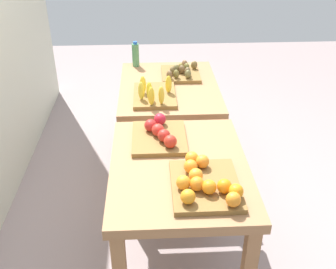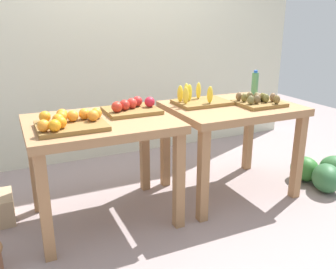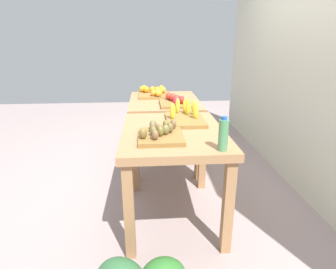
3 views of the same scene
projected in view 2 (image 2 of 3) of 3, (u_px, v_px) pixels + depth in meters
The scene contains 10 objects.
ground_plane at pixel (171, 203), 3.01m from camera, with size 8.00×8.00×0.00m, color gray.
back_wall at pixel (116, 16), 3.72m from camera, with size 4.40×0.12×3.00m, color beige.
display_table_left at pixel (101, 135), 2.58m from camera, with size 1.04×0.80×0.79m.
display_table_right at pixel (231, 118), 3.03m from camera, with size 1.04×0.80×0.79m.
orange_bin at pixel (69, 122), 2.34m from camera, with size 0.46×0.37×0.11m.
apple_bin at pixel (132, 108), 2.73m from camera, with size 0.40×0.34×0.11m.
banana_crate at pixel (199, 100), 2.99m from camera, with size 0.44×0.32×0.17m.
kiwi_bin at pixel (258, 101), 2.96m from camera, with size 0.36×0.32×0.10m.
water_bottle at pixel (255, 83), 3.37m from camera, with size 0.06×0.06×0.23m.
watermelon_pile at pixel (323, 172), 3.32m from camera, with size 0.63×0.61×0.25m.
Camera 2 is at (-1.15, -2.43, 1.47)m, focal length 38.28 mm.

